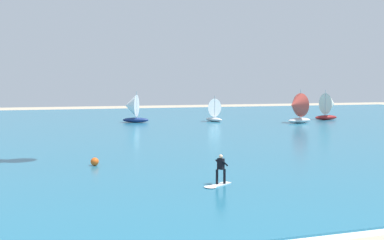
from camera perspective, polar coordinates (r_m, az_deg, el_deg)
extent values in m
cube|color=#236B89|center=(59.82, -10.38, -0.89)|extent=(160.00, 90.00, 0.10)
cube|color=white|center=(18.20, 17.19, -13.50)|extent=(100.91, 1.30, 0.01)
cube|color=white|center=(25.11, 3.62, -8.04)|extent=(1.42, 1.13, 0.05)
cylinder|color=black|center=(24.95, 3.15, -7.12)|extent=(0.14, 0.14, 0.80)
cylinder|color=black|center=(25.09, 4.09, -7.06)|extent=(0.14, 0.14, 0.80)
cube|color=black|center=(24.89, 3.63, -5.51)|extent=(0.38, 0.42, 0.60)
sphere|color=beige|center=(24.82, 3.64, -4.58)|extent=(0.22, 0.22, 0.22)
cylinder|color=black|center=(25.07, 3.33, -5.32)|extent=(0.47, 0.35, 0.39)
cylinder|color=black|center=(24.82, 4.15, -5.43)|extent=(0.47, 0.35, 0.39)
ellipsoid|color=white|center=(24.36, 2.29, -8.39)|extent=(0.88, 0.91, 0.08)
ellipsoid|color=maroon|center=(73.55, 16.44, 0.31)|extent=(3.96, 1.53, 0.73)
cylinder|color=silver|center=(73.32, 16.36, 2.11)|extent=(0.12, 0.12, 3.90)
cone|color=silver|center=(73.84, 16.89, 1.96)|extent=(1.87, 3.36, 3.28)
ellipsoid|color=navy|center=(66.03, -7.07, 0.00)|extent=(4.01, 2.74, 0.71)
cylinder|color=silver|center=(65.86, -6.94, 1.96)|extent=(0.12, 0.12, 3.81)
cone|color=white|center=(66.06, -7.64, 1.79)|extent=(2.82, 3.60, 3.20)
ellipsoid|color=silver|center=(67.37, 2.77, 0.07)|extent=(2.32, 3.39, 0.60)
cylinder|color=silver|center=(67.14, 2.86, 1.69)|extent=(0.10, 0.10, 3.22)
cone|color=white|center=(67.65, 2.45, 1.57)|extent=(3.04, 2.39, 2.70)
ellipsoid|color=silver|center=(66.41, 13.31, -0.05)|extent=(4.22, 2.20, 0.75)
cylinder|color=silver|center=(66.40, 13.47, 2.01)|extent=(0.13, 0.13, 4.02)
cone|color=#D84C3F|center=(65.81, 12.91, 1.83)|extent=(2.43, 3.67, 3.37)
sphere|color=#E55919|center=(31.46, -12.10, -5.12)|extent=(0.55, 0.55, 0.55)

